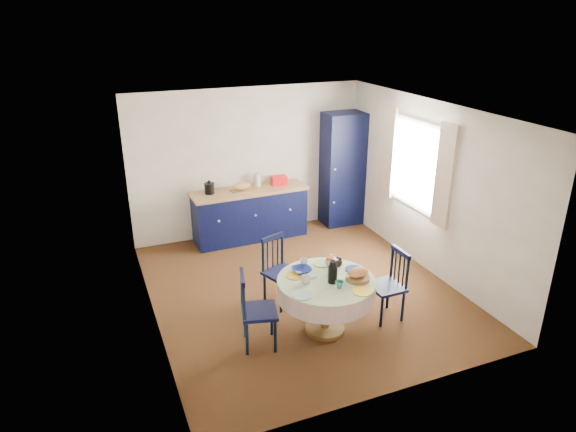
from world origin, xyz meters
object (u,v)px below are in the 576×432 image
kitchen_counter (250,213)px  pantry_cabinet (342,169)px  dining_table (327,288)px  cobalt_bowl (302,270)px  chair_left (256,310)px  mug_b (339,284)px  mug_a (306,279)px  mug_c (337,263)px  chair_far (280,270)px  chair_right (389,284)px  mug_d (304,263)px

kitchen_counter → pantry_cabinet: 1.85m
dining_table → cobalt_bowl: (-0.21, 0.28, 0.15)m
chair_left → mug_b: 0.99m
pantry_cabinet → mug_a: size_ratio=18.09×
pantry_cabinet → cobalt_bowl: pantry_cabinet is taller
mug_b → cobalt_bowl: mug_b is taller
chair_left → mug_c: 1.18m
chair_far → mug_c: size_ratio=7.00×
mug_b → mug_c: size_ratio=0.69×
chair_right → mug_d: 1.10m
dining_table → chair_left: bearing=177.2°
pantry_cabinet → chair_far: pantry_cabinet is taller
chair_right → kitchen_counter: bearing=-165.3°
dining_table → chair_far: (-0.27, 0.83, -0.11)m
chair_left → cobalt_bowl: bearing=-57.0°
chair_far → mug_b: bearing=-94.5°
chair_right → cobalt_bowl: size_ratio=3.89×
pantry_cabinet → mug_c: size_ratio=15.12×
chair_right → mug_d: bearing=-114.8°
dining_table → mug_a: dining_table is taller
chair_left → pantry_cabinet: bearing=-28.1°
cobalt_bowl → chair_right: bearing=-15.6°
cobalt_bowl → mug_c: bearing=-3.5°
mug_c → chair_far: bearing=132.4°
chair_right → mug_c: 0.72m
chair_left → mug_d: bearing=-50.4°
dining_table → mug_c: 0.39m
cobalt_bowl → chair_far: bearing=96.9°
chair_right → mug_a: size_ratio=8.24×
pantry_cabinet → cobalt_bowl: size_ratio=8.54×
pantry_cabinet → cobalt_bowl: (-1.98, -2.72, -0.28)m
kitchen_counter → chair_right: 3.10m
chair_left → mug_c: bearing=-66.0°
mug_a → chair_left: bearing=178.9°
chair_left → chair_far: (0.60, 0.78, -0.00)m
chair_far → mug_c: bearing=-69.0°
kitchen_counter → cobalt_bowl: kitchen_counter is taller
cobalt_bowl → pantry_cabinet: bearing=53.9°
chair_right → mug_b: size_ratio=10.02×
chair_right → chair_left: bearing=-93.1°
mug_d → chair_far: bearing=110.4°
dining_table → chair_right: size_ratio=1.27×
chair_far → mug_c: 0.83m
dining_table → mug_b: dining_table is taller
chair_left → chair_right: bearing=-78.3°
kitchen_counter → chair_right: kitchen_counter is taller
mug_c → cobalt_bowl: mug_c is taller
mug_d → cobalt_bowl: bearing=-123.5°
chair_left → mug_d: chair_left is taller
dining_table → chair_far: bearing=108.4°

